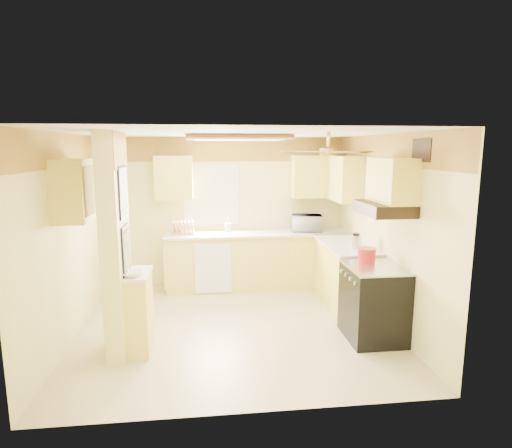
{
  "coord_description": "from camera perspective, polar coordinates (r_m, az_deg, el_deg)",
  "views": [
    {
      "loc": [
        -0.34,
        -5.33,
        2.32
      ],
      "look_at": [
        0.33,
        0.35,
        1.3
      ],
      "focal_mm": 30.0,
      "sensor_mm": 36.0,
      "label": 1
    }
  ],
  "objects": [
    {
      "name": "upper_cab_over_stove",
      "position": [
        5.26,
        17.72,
        5.56
      ],
      "size": [
        0.35,
        0.76,
        0.52
      ],
      "primitive_type": "cube",
      "color": "#E9D85C",
      "rests_on": "wall_right"
    },
    {
      "name": "ledge_top",
      "position": [
        5.04,
        -15.54,
        -6.44
      ],
      "size": [
        0.28,
        0.58,
        0.04
      ],
      "primitive_type": "cube",
      "color": "silver",
      "rests_on": "partition_ledge"
    },
    {
      "name": "bowl",
      "position": [
        4.89,
        -16.21,
        -6.38
      ],
      "size": [
        0.26,
        0.26,
        0.06
      ],
      "primitive_type": "imported",
      "rotation": [
        0.0,
        0.0,
        -0.15
      ],
      "color": "white",
      "rests_on": "ledge_top"
    },
    {
      "name": "wall_left",
      "position": [
        5.68,
        -23.57,
        -1.64
      ],
      "size": [
        0.0,
        3.8,
        3.8
      ],
      "primitive_type": "plane",
      "rotation": [
        1.57,
        0.0,
        1.57
      ],
      "color": "#E6D98C",
      "rests_on": "floor"
    },
    {
      "name": "range_hood",
      "position": [
        5.26,
        16.69,
        2.0
      ],
      "size": [
        0.5,
        0.76,
        0.14
      ],
      "primitive_type": "cube",
      "color": "black",
      "rests_on": "upper_cab_over_stove"
    },
    {
      "name": "countertop_back",
      "position": [
        7.11,
        0.21,
        -1.28
      ],
      "size": [
        3.04,
        0.64,
        0.04
      ],
      "primitive_type": "cube",
      "color": "silver",
      "rests_on": "lower_cabinets_back"
    },
    {
      "name": "dutch_oven",
      "position": [
        5.6,
        14.54,
        -3.91
      ],
      "size": [
        0.24,
        0.24,
        0.16
      ],
      "color": "#B21B23",
      "rests_on": "stove"
    },
    {
      "name": "partition_column",
      "position": [
        5.0,
        -18.21,
        -2.81
      ],
      "size": [
        0.2,
        0.7,
        2.5
      ],
      "primitive_type": "cube",
      "color": "#E6D98C",
      "rests_on": "floor"
    },
    {
      "name": "utensil_crock",
      "position": [
        7.19,
        -3.74,
        -0.41
      ],
      "size": [
        0.11,
        0.11,
        0.22
      ],
      "color": "white",
      "rests_on": "countertop_back"
    },
    {
      "name": "upper_cab_back_left",
      "position": [
        7.09,
        -10.88,
        6.1
      ],
      "size": [
        0.6,
        0.35,
        0.7
      ],
      "primitive_type": "cube",
      "color": "#E9D85C",
      "rests_on": "wall_back"
    },
    {
      "name": "poster_menu",
      "position": [
        4.88,
        -17.31,
        4.09
      ],
      "size": [
        0.02,
        0.42,
        0.57
      ],
      "color": "black",
      "rests_on": "partition_column"
    },
    {
      "name": "stove",
      "position": [
        5.51,
        15.39,
        -10.04
      ],
      "size": [
        0.68,
        0.77,
        0.92
      ],
      "color": "black",
      "rests_on": "floor"
    },
    {
      "name": "partition_ledge",
      "position": [
        5.19,
        -15.29,
        -11.42
      ],
      "size": [
        0.25,
        0.55,
        0.9
      ],
      "primitive_type": "cube",
      "color": "#E9D85C",
      "rests_on": "floor"
    },
    {
      "name": "countertop_right",
      "position": [
        6.42,
        11.92,
        -2.74
      ],
      "size": [
        0.64,
        1.44,
        0.04
      ],
      "primitive_type": "cube",
      "color": "silver",
      "rests_on": "lower_cabinets_right"
    },
    {
      "name": "window",
      "position": [
        7.25,
        -5.97,
        3.93
      ],
      "size": [
        0.92,
        0.02,
        1.02
      ],
      "color": "white",
      "rests_on": "wall_back"
    },
    {
      "name": "vent_grate",
      "position": [
        5.0,
        21.24,
        9.17
      ],
      "size": [
        0.02,
        0.4,
        0.25
      ],
      "primitive_type": "cube",
      "color": "black",
      "rests_on": "wall_right"
    },
    {
      "name": "floor",
      "position": [
        5.82,
        -2.87,
        -13.43
      ],
      "size": [
        4.0,
        4.0,
        0.0
      ],
      "primitive_type": "plane",
      "color": "tan",
      "rests_on": "ground"
    },
    {
      "name": "wall_back",
      "position": [
        7.31,
        -3.97,
        1.64
      ],
      "size": [
        4.0,
        0.0,
        4.0
      ],
      "primitive_type": "plane",
      "rotation": [
        1.57,
        0.0,
        0.0
      ],
      "color": "#E6D98C",
      "rests_on": "floor"
    },
    {
      "name": "upper_cab_right",
      "position": [
        6.94,
        11.55,
        5.99
      ],
      "size": [
        0.35,
        1.0,
        0.7
      ],
      "primitive_type": "cube",
      "color": "#E9D85C",
      "rests_on": "wall_right"
    },
    {
      "name": "ceiling_light_panel",
      "position": [
        5.84,
        -2.43,
        11.39
      ],
      "size": [
        1.35,
        0.95,
        0.06
      ],
      "color": "brown",
      "rests_on": "ceiling"
    },
    {
      "name": "upper_cab_back_right",
      "position": [
        7.32,
        8.33,
        6.29
      ],
      "size": [
        0.9,
        0.35,
        0.7
      ],
      "primitive_type": "cube",
      "color": "#E9D85C",
      "rests_on": "wall_back"
    },
    {
      "name": "upper_cab_left_wall",
      "position": [
        5.31,
        -22.98,
        4.2
      ],
      "size": [
        0.35,
        0.75,
        0.7
      ],
      "primitive_type": "cube",
      "color": "#E9D85C",
      "rests_on": "wall_left"
    },
    {
      "name": "dishwasher_panel",
      "position": [
        6.88,
        -5.73,
        -5.92
      ],
      "size": [
        0.58,
        0.02,
        0.8
      ],
      "primitive_type": "cube",
      "color": "white",
      "rests_on": "lower_cabinets_back"
    },
    {
      "name": "wall_right",
      "position": [
        5.92,
        16.72,
        -0.78
      ],
      "size": [
        0.0,
        3.8,
        3.8
      ],
      "primitive_type": "plane",
      "rotation": [
        1.57,
        0.0,
        -1.57
      ],
      "color": "#E6D98C",
      "rests_on": "floor"
    },
    {
      "name": "kettle",
      "position": [
        6.12,
        13.18,
        -2.26
      ],
      "size": [
        0.14,
        0.14,
        0.21
      ],
      "color": "silver",
      "rests_on": "countertop_right"
    },
    {
      "name": "dish_rack",
      "position": [
        7.08,
        -9.71,
        -0.7
      ],
      "size": [
        0.35,
        0.26,
        0.2
      ],
      "color": "tan",
      "rests_on": "countertop_back"
    },
    {
      "name": "poster_nashville",
      "position": [
        4.99,
        -16.92,
        -3.35
      ],
      "size": [
        0.02,
        0.42,
        0.57
      ],
      "color": "black",
      "rests_on": "partition_column"
    },
    {
      "name": "lower_cabinets_back",
      "position": [
        7.22,
        0.2,
        -4.92
      ],
      "size": [
        3.0,
        0.6,
        0.9
      ],
      "primitive_type": "cube",
      "color": "#E9D85C",
      "rests_on": "floor"
    },
    {
      "name": "wallpaper_border",
      "position": [
        7.21,
        -4.07,
        9.9
      ],
      "size": [
        4.0,
        0.02,
        0.4
      ],
      "primitive_type": "cube",
      "color": "gold",
      "rests_on": "wall_back"
    },
    {
      "name": "microwave",
      "position": [
        7.24,
        6.81,
        0.13
      ],
      "size": [
        0.55,
        0.42,
        0.27
      ],
      "primitive_type": "imported",
      "rotation": [
        0.0,
        0.0,
        2.97
      ],
      "color": "white",
      "rests_on": "countertop_back"
    },
    {
      "name": "lower_cabinets_right",
      "position": [
        6.54,
        11.85,
        -6.75
      ],
      "size": [
        0.6,
        1.4,
        0.9
      ],
      "primitive_type": "cube",
      "color": "#E9D85C",
      "rests_on": "floor"
    },
    {
      "name": "wall_front",
      "position": [
        3.61,
        -0.98,
        -7.2
      ],
      "size": [
        4.0,
        0.0,
        4.0
      ],
      "primitive_type": "plane",
      "rotation": [
        -1.57,
        0.0,
        0.0
      ],
      "color": "#E6D98C",
      "rests_on": "floor"
    },
    {
      "name": "ceiling_fan",
      "position": [
        4.82,
        9.59,
        9.53
      ],
      "size": [
        1.15,
        1.15,
        0.26
      ],
      "color": "gold",
      "rests_on": "ceiling"
    },
    {
      "name": "ceiling",
      "position": [
        5.34,
        -3.11,
        11.99
      ],
      "size": [
        4.0,
        4.0,
        0.0
      ],
      "primitive_type": "plane",
      "rotation": [
        3.14,
        0.0,
        0.0
      ],
      "color": "white",
      "rests_on": "wall_back"
    }
  ]
}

